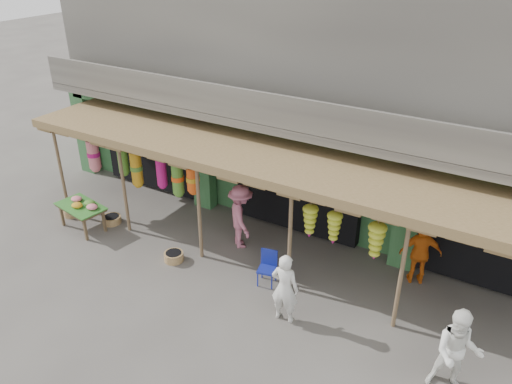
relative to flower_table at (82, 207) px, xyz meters
The scene contains 12 objects.
ground 5.24m from the flower_table, ahead, with size 80.00×80.00×0.00m, color #514C47.
building 8.08m from the flower_table, 47.64° to the left, with size 16.40×6.80×7.00m.
awning 5.56m from the flower_table, 17.39° to the left, with size 14.00×2.70×2.79m.
flower_table is the anchor object (origin of this frame).
blue_chair 5.63m from the flower_table, ahead, with size 0.48×0.49×0.84m.
basket_left 1.11m from the flower_table, 160.86° to the left, with size 0.48×0.48×0.20m, color #997145.
basket_mid 0.93m from the flower_table, 53.94° to the left, with size 0.53×0.53×0.21m, color #9C6946.
basket_right 3.19m from the flower_table, ahead, with size 0.50×0.50×0.23m, color olive.
person_front 6.56m from the flower_table, ahead, with size 0.60×0.39×1.64m, color silver.
person_right 10.01m from the flower_table, ahead, with size 0.85×0.66×1.75m, color white.
person_vendor 8.95m from the flower_table, 15.09° to the left, with size 0.95×0.40×1.62m, color orange.
person_shopper 4.50m from the flower_table, 19.69° to the left, with size 1.13×0.65×1.76m, color #C56882.
Camera 1 is at (5.12, -8.60, 7.42)m, focal length 35.00 mm.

